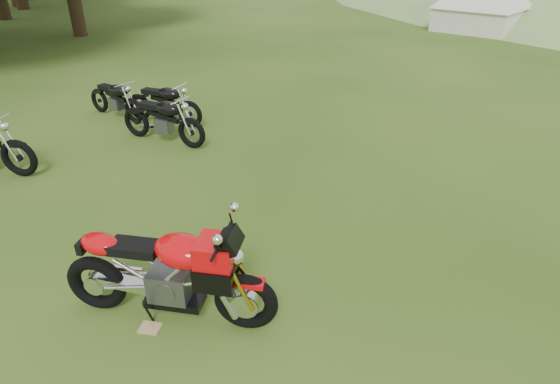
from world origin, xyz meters
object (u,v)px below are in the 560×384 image
at_px(sport_motorcycle, 166,267).
at_px(plywood_board, 150,328).
at_px(vintage_moto_b, 162,118).
at_px(vintage_moto_c, 163,102).
at_px(vintage_moto_d, 115,98).

relative_size(sport_motorcycle, plywood_board, 10.20).
relative_size(vintage_moto_b, vintage_moto_c, 1.05).
bearing_deg(vintage_moto_c, sport_motorcycle, -54.87).
xyz_separation_m(vintage_moto_b, vintage_moto_c, (-0.66, 0.90, -0.02)).
relative_size(plywood_board, vintage_moto_c, 0.12).
distance_m(vintage_moto_b, vintage_moto_c, 1.11).
height_order(vintage_moto_b, vintage_moto_d, vintage_moto_b).
bearing_deg(vintage_moto_d, vintage_moto_c, 17.58).
distance_m(sport_motorcycle, vintage_moto_c, 6.20).
bearing_deg(vintage_moto_b, vintage_moto_d, 159.90).
distance_m(sport_motorcycle, vintage_moto_b, 5.09).
bearing_deg(vintage_moto_b, sport_motorcycle, -50.31).
relative_size(vintage_moto_b, vintage_moto_d, 1.10).
xyz_separation_m(plywood_board, vintage_moto_c, (-3.69, 5.16, 0.47)).
height_order(plywood_board, vintage_moto_b, vintage_moto_b).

